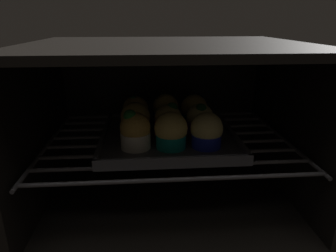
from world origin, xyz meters
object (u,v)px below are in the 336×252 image
object	(u,v)px
muffin_row0_col1	(172,131)
muffin_row0_col2	(207,131)
baking_tray	(168,136)
muffin_row2_col2	(194,110)
muffin_row1_col1	(170,121)
muffin_row2_col0	(136,112)
muffin_row0_col0	(135,131)
muffin_row1_col2	(200,120)
muffin_row1_col0	(135,120)
muffin_row2_col1	(166,110)

from	to	relation	value
muffin_row0_col1	muffin_row0_col2	distance (cm)	7.13
baking_tray	muffin_row0_col1	bearing A→B (deg)	-88.71
baking_tray	muffin_row2_col2	xyz separation A→B (cm)	(7.16, 7.50, 3.83)
muffin_row1_col1	muffin_row2_col2	world-z (taller)	muffin_row1_col1
muffin_row2_col0	muffin_row0_col2	bearing A→B (deg)	-45.36
muffin_row0_col0	muffin_row2_col0	world-z (taller)	muffin_row0_col0
baking_tray	muffin_row2_col0	world-z (taller)	muffin_row2_col0
baking_tray	muffin_row1_col2	world-z (taller)	muffin_row1_col2
muffin_row1_col2	muffin_row2_col0	world-z (taller)	same
muffin_row2_col2	muffin_row1_col0	bearing A→B (deg)	-152.16
muffin_row2_col0	muffin_row2_col2	distance (cm)	14.60
muffin_row2_col1	muffin_row2_col2	world-z (taller)	muffin_row2_col1
muffin_row2_col0	muffin_row2_col2	size ratio (longest dim) A/B	1.01
muffin_row1_col1	muffin_row2_col0	size ratio (longest dim) A/B	1.01
muffin_row0_col1	muffin_row1_col0	xyz separation A→B (cm)	(-7.48, 7.44, 0.21)
muffin_row0_col0	muffin_row0_col1	size ratio (longest dim) A/B	1.09
baking_tray	muffin_row0_col2	size ratio (longest dim) A/B	4.07
muffin_row2_col1	muffin_row2_col0	bearing A→B (deg)	-177.45
muffin_row0_col0	muffin_row2_col1	distance (cm)	16.50
baking_tray	muffin_row2_col1	size ratio (longest dim) A/B	3.91
muffin_row2_col1	muffin_row1_col1	bearing A→B (deg)	-88.32
muffin_row0_col0	muffin_row0_col2	distance (cm)	14.52
muffin_row1_col0	muffin_row2_col2	bearing A→B (deg)	27.84
muffin_row0_col1	muffin_row2_col0	xyz separation A→B (cm)	(-7.61, 14.85, -0.07)
muffin_row0_col1	muffin_row2_col0	size ratio (longest dim) A/B	1.02
muffin_row1_col0	muffin_row2_col2	size ratio (longest dim) A/B	1.05
muffin_row1_col2	muffin_row2_col2	world-z (taller)	same
muffin_row0_col0	muffin_row2_col0	distance (cm)	14.42
muffin_row0_col0	muffin_row1_col2	distance (cm)	16.00
muffin_row1_col0	muffin_row0_col2	bearing A→B (deg)	-27.21
muffin_row1_col2	muffin_row2_col1	xyz separation A→B (cm)	(-7.05, 7.89, 0.17)
muffin_row0_col2	muffin_row2_col2	size ratio (longest dim) A/B	0.99
muffin_row0_col0	muffin_row2_col1	world-z (taller)	muffin_row0_col0
muffin_row0_col1	muffin_row2_col2	xyz separation A→B (cm)	(6.99, 15.08, -0.15)
muffin_row1_col0	muffin_row2_col0	xyz separation A→B (cm)	(-0.13, 7.41, -0.29)
muffin_row0_col1	muffin_row2_col2	world-z (taller)	muffin_row0_col1
muffin_row0_col0	muffin_row2_col1	xyz separation A→B (cm)	(7.40, 14.75, -0.08)
muffin_row0_col0	muffin_row1_col0	bearing A→B (deg)	90.81
muffin_row0_col2	muffin_row2_col1	xyz separation A→B (cm)	(-7.11, 15.26, 0.23)
muffin_row1_col1	muffin_row2_col2	bearing A→B (deg)	48.64
muffin_row1_col2	muffin_row1_col1	bearing A→B (deg)	179.04
baking_tray	muffin_row1_col1	world-z (taller)	muffin_row1_col1
muffin_row0_col0	muffin_row1_col0	distance (cm)	7.00
baking_tray	muffin_row2_col2	bearing A→B (deg)	46.35
muffin_row1_col1	muffin_row1_col2	size ratio (longest dim) A/B	1.02
baking_tray	muffin_row2_col2	distance (cm)	11.05
muffin_row1_col2	muffin_row2_col1	bearing A→B (deg)	131.79
muffin_row1_col0	muffin_row2_col1	xyz separation A→B (cm)	(7.49, 7.75, -0.15)
muffin_row2_col1	baking_tray	bearing A→B (deg)	-91.41
muffin_row2_col0	muffin_row1_col0	bearing A→B (deg)	-88.97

